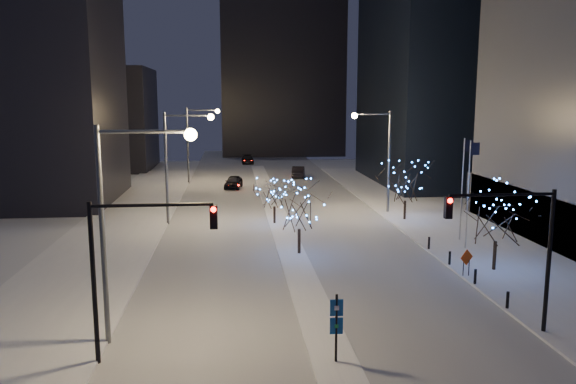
{
  "coord_description": "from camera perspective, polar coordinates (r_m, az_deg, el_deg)",
  "views": [
    {
      "loc": [
        -4.2,
        -23.03,
        11.08
      ],
      "look_at": [
        -0.53,
        13.56,
        5.0
      ],
      "focal_mm": 35.0,
      "sensor_mm": 36.0,
      "label": 1
    }
  ],
  "objects": [
    {
      "name": "traffic_signal_east",
      "position": [
        28.1,
        22.39,
        -4.33
      ],
      "size": [
        5.26,
        0.43,
        7.0
      ],
      "color": "black",
      "rests_on": "ground"
    },
    {
      "name": "road",
      "position": [
        59.22,
        -1.56,
        -1.39
      ],
      "size": [
        20.0,
        130.0,
        0.02
      ],
      "primitive_type": "cube",
      "color": "#B6BBC6",
      "rests_on": "ground"
    },
    {
      "name": "holiday_tree_plaza_far",
      "position": [
        52.46,
        11.87,
        0.96
      ],
      "size": [
        5.17,
        5.17,
        5.48
      ],
      "color": "black",
      "rests_on": "east_sidewalk"
    },
    {
      "name": "street_lamp_w_far",
      "position": [
        75.32,
        -9.38,
        5.78
      ],
      "size": [
        4.4,
        0.56,
        10.0
      ],
      "color": "#595E66",
      "rests_on": "ground"
    },
    {
      "name": "car_mid",
      "position": [
        80.65,
        1.06,
        2.07
      ],
      "size": [
        2.47,
        5.11,
        1.61
      ],
      "primitive_type": "imported",
      "rotation": [
        0.0,
        0.0,
        2.98
      ],
      "color": "black",
      "rests_on": "ground"
    },
    {
      "name": "ground",
      "position": [
        25.9,
        4.33,
        -15.97
      ],
      "size": [
        160.0,
        160.0,
        0.0
      ],
      "primitive_type": "plane",
      "color": "silver",
      "rests_on": "ground"
    },
    {
      "name": "bollards",
      "position": [
        37.53,
        17.24,
        -7.26
      ],
      "size": [
        0.16,
        12.16,
        0.9
      ],
      "color": "black",
      "rests_on": "east_sidewalk"
    },
    {
      "name": "west_sidewalk",
      "position": [
        45.48,
        -18.06,
        -5.09
      ],
      "size": [
        8.0,
        90.0,
        0.15
      ],
      "primitive_type": "cube",
      "color": "white",
      "rests_on": "ground"
    },
    {
      "name": "median",
      "position": [
        54.32,
        -1.18,
        -2.3
      ],
      "size": [
        2.0,
        80.0,
        0.15
      ],
      "primitive_type": "cube",
      "color": "white",
      "rests_on": "ground"
    },
    {
      "name": "car_far",
      "position": [
        98.28,
        -4.13,
        3.31
      ],
      "size": [
        2.09,
        4.98,
        1.44
      ],
      "primitive_type": "imported",
      "rotation": [
        0.0,
        0.0,
        0.02
      ],
      "color": "black",
      "rests_on": "ground"
    },
    {
      "name": "traffic_signal_west",
      "position": [
        24.25,
        -15.68,
        -6.08
      ],
      "size": [
        5.26,
        0.43,
        7.0
      ],
      "color": "black",
      "rests_on": "ground"
    },
    {
      "name": "car_near",
      "position": [
        70.98,
        -5.55,
        1.01
      ],
      "size": [
        2.66,
        4.93,
        1.59
      ],
      "primitive_type": "imported",
      "rotation": [
        0.0,
        0.0,
        -0.17
      ],
      "color": "black",
      "rests_on": "ground"
    },
    {
      "name": "construction_sign",
      "position": [
        37.03,
        17.68,
        -6.58
      ],
      "size": [
        0.97,
        0.44,
        1.7
      ],
      "rotation": [
        0.0,
        0.0,
        0.4
      ],
      "color": "black",
      "rests_on": "east_sidewalk"
    },
    {
      "name": "horizon_block",
      "position": [
        115.91,
        -0.68,
        14.3
      ],
      "size": [
        24.0,
        14.0,
        42.0
      ],
      "primitive_type": "cube",
      "color": "black",
      "rests_on": "ground"
    },
    {
      "name": "street_lamp_w_mid",
      "position": [
        50.46,
        -11.12,
        4.0
      ],
      "size": [
        4.4,
        0.56,
        10.0
      ],
      "color": "#595E66",
      "rests_on": "ground"
    },
    {
      "name": "holiday_tree_plaza_near",
      "position": [
        38.38,
        20.47,
        -2.26
      ],
      "size": [
        5.01,
        5.01,
        5.61
      ],
      "color": "black",
      "rests_on": "east_sidewalk"
    },
    {
      "name": "street_lamp_east",
      "position": [
        55.11,
        9.34,
        4.45
      ],
      "size": [
        3.9,
        0.56,
        10.0
      ],
      "color": "#595E66",
      "rests_on": "ground"
    },
    {
      "name": "wayfinding_sign",
      "position": [
        24.12,
        4.94,
        -13.01
      ],
      "size": [
        0.55,
        0.11,
        3.11
      ],
      "rotation": [
        0.0,
        0.0,
        0.0
      ],
      "color": "black",
      "rests_on": "ground"
    },
    {
      "name": "filler_west_far",
      "position": [
        95.6,
        -19.06,
        7.03
      ],
      "size": [
        18.0,
        16.0,
        16.0
      ],
      "primitive_type": "cube",
      "color": "black",
      "rests_on": "ground"
    },
    {
      "name": "filler_west_near",
      "position": [
        67.38,
        -26.79,
        9.18
      ],
      "size": [
        22.0,
        18.0,
        24.0
      ],
      "primitive_type": "cube",
      "color": "black",
      "rests_on": "ground"
    },
    {
      "name": "holiday_tree_median_near",
      "position": [
        39.86,
        1.15,
        -1.63
      ],
      "size": [
        4.89,
        4.89,
        5.16
      ],
      "color": "black",
      "rests_on": "median"
    },
    {
      "name": "holiday_tree_median_far",
      "position": [
        49.8,
        -1.39,
        -0.06
      ],
      "size": [
        4.38,
        4.38,
        4.29
      ],
      "color": "black",
      "rests_on": "median"
    },
    {
      "name": "east_sidewalk",
      "position": [
        48.39,
        17.87,
        -4.22
      ],
      "size": [
        10.0,
        90.0,
        0.15
      ],
      "primitive_type": "cube",
      "color": "white",
      "rests_on": "ground"
    },
    {
      "name": "street_lamp_w_near",
      "position": [
        25.88,
        -16.18,
        -1.18
      ],
      "size": [
        4.4,
        0.56,
        10.0
      ],
      "color": "#595E66",
      "rests_on": "ground"
    },
    {
      "name": "flagpoles",
      "position": [
        44.39,
        17.65,
        0.81
      ],
      "size": [
        1.35,
        2.6,
        8.0
      ],
      "color": "silver",
      "rests_on": "east_sidewalk"
    }
  ]
}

